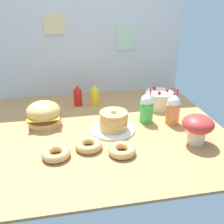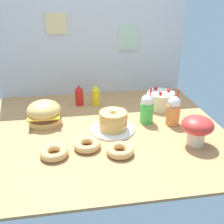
% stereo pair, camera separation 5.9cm
% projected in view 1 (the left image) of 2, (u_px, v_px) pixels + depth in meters
% --- Properties ---
extents(ground_plane, '(1.93, 1.70, 0.02)m').
position_uv_depth(ground_plane, '(104.00, 130.00, 2.17)').
color(ground_plane, '#B27F4C').
extents(back_wall, '(1.93, 0.04, 1.04)m').
position_uv_depth(back_wall, '(90.00, 45.00, 2.70)').
color(back_wall, silver).
rests_on(back_wall, ground_plane).
extents(burger, '(0.28, 0.28, 0.20)m').
position_uv_depth(burger, '(44.00, 114.00, 2.21)').
color(burger, '#DBA859').
rests_on(burger, ground_plane).
extents(pancake_stack, '(0.35, 0.35, 0.18)m').
position_uv_depth(pancake_stack, '(113.00, 122.00, 2.12)').
color(pancake_stack, white).
rests_on(pancake_stack, ground_plane).
extents(layer_cake, '(0.26, 0.26, 0.19)m').
position_uv_depth(layer_cake, '(159.00, 99.00, 2.54)').
color(layer_cake, beige).
rests_on(layer_cake, ground_plane).
extents(ketchup_bottle, '(0.08, 0.08, 0.21)m').
position_uv_depth(ketchup_bottle, '(78.00, 96.00, 2.57)').
color(ketchup_bottle, red).
rests_on(ketchup_bottle, ground_plane).
extents(mustard_bottle, '(0.08, 0.08, 0.21)m').
position_uv_depth(mustard_bottle, '(95.00, 96.00, 2.58)').
color(mustard_bottle, yellow).
rests_on(mustard_bottle, ground_plane).
extents(cream_soda_cup, '(0.11, 0.11, 0.31)m').
position_uv_depth(cream_soda_cup, '(147.00, 108.00, 2.24)').
color(cream_soda_cup, green).
rests_on(cream_soda_cup, ground_plane).
extents(orange_float_cup, '(0.11, 0.11, 0.31)m').
position_uv_depth(orange_float_cup, '(173.00, 110.00, 2.21)').
color(orange_float_cup, orange).
rests_on(orange_float_cup, ground_plane).
extents(donut_pink_glaze, '(0.19, 0.19, 0.06)m').
position_uv_depth(donut_pink_glaze, '(56.00, 153.00, 1.79)').
color(donut_pink_glaze, tan).
rests_on(donut_pink_glaze, ground_plane).
extents(donut_chocolate, '(0.19, 0.19, 0.06)m').
position_uv_depth(donut_chocolate, '(89.00, 145.00, 1.88)').
color(donut_chocolate, tan).
rests_on(donut_chocolate, ground_plane).
extents(donut_vanilla, '(0.19, 0.19, 0.06)m').
position_uv_depth(donut_vanilla, '(122.00, 150.00, 1.83)').
color(donut_vanilla, tan).
rests_on(donut_vanilla, ground_plane).
extents(mushroom_stool, '(0.23, 0.23, 0.22)m').
position_uv_depth(mushroom_stool, '(198.00, 126.00, 1.92)').
color(mushroom_stool, beige).
rests_on(mushroom_stool, ground_plane).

